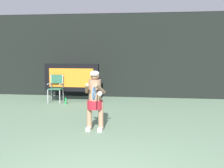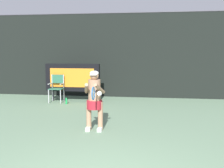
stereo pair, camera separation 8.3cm
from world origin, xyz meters
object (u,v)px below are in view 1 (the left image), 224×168
(umpire_chair, at_px, (56,87))
(water_bottle, at_px, (66,101))
(scoreboard, at_px, (72,78))
(tennis_player, at_px, (95,98))
(tennis_racket, at_px, (94,93))

(umpire_chair, xyz_separation_m, water_bottle, (0.50, -0.36, -0.50))
(scoreboard, bearing_deg, umpire_chair, -148.21)
(water_bottle, xyz_separation_m, tennis_player, (1.81, -3.29, 0.72))
(umpire_chair, height_order, tennis_racket, tennis_racket)
(umpire_chair, relative_size, water_bottle, 4.08)
(scoreboard, xyz_separation_m, water_bottle, (-0.05, -0.70, -0.82))
(umpire_chair, relative_size, tennis_player, 0.71)
(scoreboard, relative_size, umpire_chair, 2.04)
(tennis_player, bearing_deg, water_bottle, 118.75)
(scoreboard, height_order, tennis_player, tennis_player)
(water_bottle, bearing_deg, scoreboard, 85.66)
(tennis_player, relative_size, tennis_racket, 2.53)
(umpire_chair, height_order, tennis_player, tennis_player)
(umpire_chair, height_order, water_bottle, umpire_chair)
(tennis_player, bearing_deg, scoreboard, 113.72)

